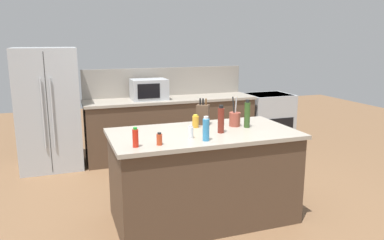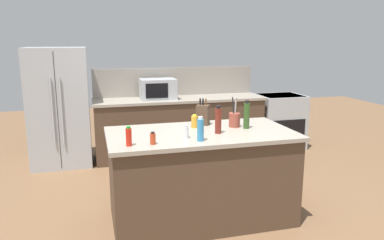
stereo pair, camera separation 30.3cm
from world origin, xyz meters
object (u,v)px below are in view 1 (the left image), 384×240
(olive_oil_bottle, at_px, (247,114))
(dish_soap_bottle, at_px, (206,129))
(utensil_crock, at_px, (235,119))
(vinegar_bottle, at_px, (221,120))
(knife_block, at_px, (203,114))
(hot_sauce_bottle, at_px, (135,138))
(refrigerator, at_px, (48,109))
(spice_jar_paprika, at_px, (159,139))
(microwave, at_px, (149,89))
(range_oven, at_px, (268,120))
(salt_shaker, at_px, (191,132))
(honey_jar, at_px, (195,121))

(olive_oil_bottle, bearing_deg, dish_soap_bottle, -150.19)
(utensil_crock, bearing_deg, vinegar_bottle, -139.74)
(knife_block, relative_size, hot_sauce_bottle, 1.64)
(refrigerator, bearing_deg, spice_jar_paprika, -69.18)
(refrigerator, relative_size, knife_block, 6.01)
(microwave, bearing_deg, utensil_crock, -77.59)
(utensil_crock, bearing_deg, range_oven, 51.24)
(dish_soap_bottle, distance_m, olive_oil_bottle, 0.70)
(knife_block, relative_size, olive_oil_bottle, 0.97)
(refrigerator, bearing_deg, salt_shaker, -61.70)
(range_oven, distance_m, knife_block, 2.79)
(refrigerator, relative_size, hot_sauce_bottle, 9.85)
(microwave, distance_m, olive_oil_bottle, 2.24)
(dish_soap_bottle, bearing_deg, honey_jar, 80.32)
(utensil_crock, bearing_deg, knife_block, 148.20)
(hot_sauce_bottle, bearing_deg, range_oven, 41.61)
(utensil_crock, height_order, salt_shaker, utensil_crock)
(microwave, xyz_separation_m, dish_soap_bottle, (-0.05, -2.52, -0.05))
(knife_block, bearing_deg, hot_sauce_bottle, -111.54)
(knife_block, xyz_separation_m, honey_jar, (-0.12, -0.10, -0.05))
(hot_sauce_bottle, distance_m, dish_soap_bottle, 0.65)
(knife_block, relative_size, utensil_crock, 0.91)
(range_oven, xyz_separation_m, dish_soap_bottle, (-2.18, -2.52, 0.58))
(spice_jar_paprika, xyz_separation_m, honey_jar, (0.53, 0.52, 0.01))
(knife_block, xyz_separation_m, vinegar_bottle, (0.04, -0.40, 0.02))
(spice_jar_paprika, height_order, salt_shaker, salt_shaker)
(honey_jar, height_order, salt_shaker, honey_jar)
(knife_block, bearing_deg, salt_shaker, -89.67)
(knife_block, height_order, dish_soap_bottle, knife_block)
(hot_sauce_bottle, bearing_deg, refrigerator, 106.62)
(utensil_crock, relative_size, dish_soap_bottle, 1.39)
(refrigerator, height_order, range_oven, refrigerator)
(refrigerator, height_order, spice_jar_paprika, refrigerator)
(refrigerator, height_order, vinegar_bottle, refrigerator)
(refrigerator, height_order, salt_shaker, refrigerator)
(olive_oil_bottle, bearing_deg, hot_sauce_bottle, -164.96)
(microwave, bearing_deg, honey_jar, -88.94)
(knife_block, bearing_deg, range_oven, 76.81)
(refrigerator, relative_size, utensil_crock, 5.44)
(hot_sauce_bottle, height_order, salt_shaker, hot_sauce_bottle)
(microwave, distance_m, utensil_crock, 2.13)
(spice_jar_paprika, relative_size, hot_sauce_bottle, 0.64)
(utensil_crock, bearing_deg, honey_jar, 168.87)
(hot_sauce_bottle, distance_m, olive_oil_bottle, 1.30)
(refrigerator, relative_size, olive_oil_bottle, 5.81)
(range_oven, height_order, knife_block, knife_block)
(refrigerator, relative_size, honey_jar, 12.67)
(vinegar_bottle, height_order, honey_jar, vinegar_bottle)
(spice_jar_paprika, height_order, dish_soap_bottle, dish_soap_bottle)
(dish_soap_bottle, distance_m, salt_shaker, 0.17)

